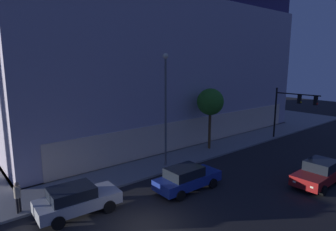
{
  "coord_description": "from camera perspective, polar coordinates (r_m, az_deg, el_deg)",
  "views": [
    {
      "loc": [
        -7.57,
        -11.1,
        8.36
      ],
      "look_at": [
        4.05,
        3.0,
        4.98
      ],
      "focal_mm": 30.58,
      "sensor_mm": 36.0,
      "label": 1
    }
  ],
  "objects": [
    {
      "name": "sidewalk_corner",
      "position": [
        47.47,
        -29.66,
        -0.96
      ],
      "size": [
        80.0,
        60.0,
        0.15
      ],
      "primitive_type": "cube",
      "color": "gray",
      "rests_on": "ground"
    },
    {
      "name": "car_red",
      "position": [
        22.71,
        27.86,
        -10.09
      ],
      "size": [
        4.63,
        2.17,
        1.7
      ],
      "color": "maroon",
      "rests_on": "ground"
    },
    {
      "name": "ground_plane",
      "position": [
        15.82,
        -4.73,
        -21.47
      ],
      "size": [
        120.0,
        120.0,
        0.0
      ],
      "primitive_type": "plane",
      "color": "black"
    },
    {
      "name": "traffic_light_far_corner",
      "position": [
        32.99,
        23.53,
        2.01
      ],
      "size": [
        0.51,
        4.65,
        5.52
      ],
      "color": "black",
      "rests_on": "sidewalk_corner"
    },
    {
      "name": "car_blue",
      "position": [
        19.45,
        3.8,
        -12.31
      ],
      "size": [
        4.72,
        2.06,
        1.63
      ],
      "color": "navy",
      "rests_on": "ground"
    },
    {
      "name": "pedestrian_waiting",
      "position": [
        18.32,
        -27.8,
        -13.76
      ],
      "size": [
        0.36,
        0.36,
        1.79
      ],
      "color": "black",
      "rests_on": "sidewalk_corner"
    },
    {
      "name": "car_silver",
      "position": [
        17.41,
        -17.77,
        -15.63
      ],
      "size": [
        4.63,
        2.37,
        1.62
      ],
      "color": "#B7BABF",
      "rests_on": "ground"
    },
    {
      "name": "modern_building",
      "position": [
        40.54,
        -9.33,
        11.04
      ],
      "size": [
        34.37,
        30.69,
        17.86
      ],
      "color": "#4C4C51",
      "rests_on": "ground"
    },
    {
      "name": "sidewalk_tree",
      "position": [
        27.41,
        8.43,
        2.64
      ],
      "size": [
        2.54,
        2.54,
        5.84
      ],
      "color": "brown",
      "rests_on": "sidewalk_corner"
    },
    {
      "name": "street_lamp_sidewalk",
      "position": [
        22.37,
        -0.48,
        3.58
      ],
      "size": [
        0.44,
        0.44,
        8.94
      ],
      "color": "#5B5B5B",
      "rests_on": "sidewalk_corner"
    }
  ]
}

